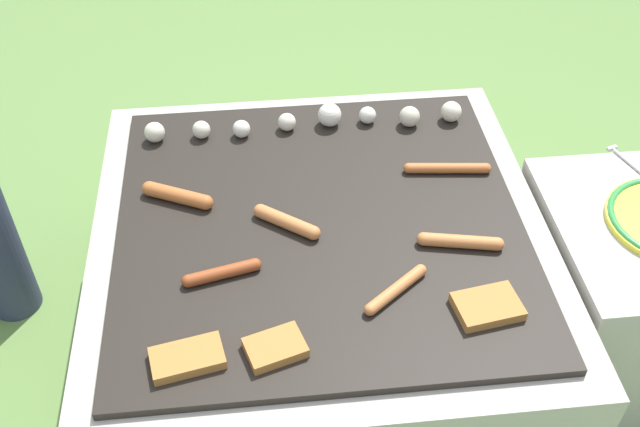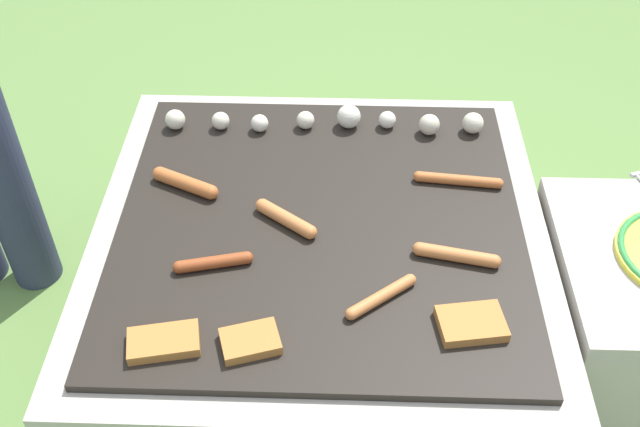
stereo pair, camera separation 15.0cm
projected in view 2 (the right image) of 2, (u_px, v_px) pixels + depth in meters
name	position (u px, v px, depth m)	size (l,w,h in m)	color
ground_plane	(320.00, 347.00, 1.80)	(14.00, 14.00, 0.00)	#608442
grill	(320.00, 290.00, 1.66)	(0.93, 0.93, 0.42)	#B2AA9E
sausage_front_center	(286.00, 219.00, 1.50)	(0.13, 0.10, 0.03)	#C6753D
sausage_back_left	(381.00, 297.00, 1.35)	(0.13, 0.11, 0.02)	#C6753D
sausage_front_right	(213.00, 262.00, 1.41)	(0.15, 0.05, 0.02)	#93421E
sausage_back_center	(458.00, 180.00, 1.59)	(0.19, 0.04, 0.02)	#B7602D
sausage_mid_left	(456.00, 255.00, 1.42)	(0.17, 0.06, 0.03)	#C6753D
sausage_mid_right	(185.00, 183.00, 1.58)	(0.15, 0.09, 0.03)	#B7602D
bread_slice_right	(471.00, 324.00, 1.31)	(0.13, 0.10, 0.02)	#B27033
bread_slice_left	(250.00, 341.00, 1.28)	(0.11, 0.10, 0.02)	#B27033
bread_slice_center	(164.00, 342.00, 1.28)	(0.13, 0.09, 0.02)	#B27033
mushroom_row	(336.00, 121.00, 1.72)	(0.73, 0.07, 0.05)	beige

